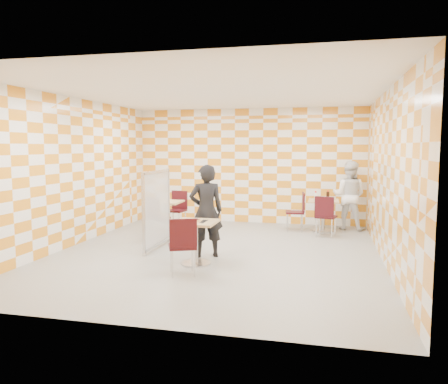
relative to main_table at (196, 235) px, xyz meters
name	(u,v)px	position (x,y,z in m)	size (l,w,h in m)	color
room_shell	(223,173)	(0.15, 1.38, 0.99)	(7.00, 7.00, 7.00)	gray
main_table	(196,235)	(0.00, 0.00, 0.00)	(0.70, 0.70, 0.75)	tan
second_table	(323,210)	(2.10, 3.50, 0.00)	(0.70, 0.70, 0.75)	tan
empty_table	(166,211)	(-1.46, 2.45, 0.00)	(0.70, 0.70, 0.75)	tan
chair_main_front	(183,242)	(0.01, -0.71, 0.04)	(0.56, 0.56, 0.92)	#350A10
chair_second_front	(325,213)	(2.15, 2.79, 0.04)	(0.50, 0.51, 0.92)	#350A10
chair_second_side	(299,208)	(1.53, 3.40, 0.04)	(0.48, 0.47, 0.92)	#350A10
chair_empty_near	(155,214)	(-1.46, 1.75, 0.04)	(0.52, 0.53, 0.92)	#350A10
chair_empty_far	(178,206)	(-1.39, 3.08, 0.04)	(0.48, 0.49, 0.92)	#350A10
partition	(157,209)	(-1.09, 0.98, 0.28)	(0.08, 1.38, 1.55)	white
man_dark	(206,211)	(0.03, 0.56, 0.34)	(0.62, 0.41, 1.69)	black
man_white	(349,195)	(2.70, 3.89, 0.32)	(0.81, 0.63, 1.67)	white
pizza_on_foil	(195,220)	(0.00, -0.02, 0.26)	(0.40, 0.40, 0.04)	silver
sport_bottle	(316,196)	(1.92, 3.63, 0.33)	(0.06, 0.06, 0.20)	white
soda_bottle	(328,196)	(2.20, 3.53, 0.34)	(0.07, 0.07, 0.23)	black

